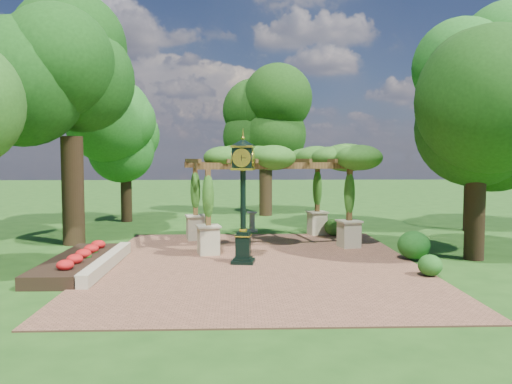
{
  "coord_description": "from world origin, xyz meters",
  "views": [
    {
      "loc": [
        -0.6,
        -14.59,
        3.4
      ],
      "look_at": [
        0.0,
        2.5,
        2.2
      ],
      "focal_mm": 35.0,
      "sensor_mm": 36.0,
      "label": 1
    }
  ],
  "objects": [
    {
      "name": "tree_west_near",
      "position": [
        -7.02,
        4.91,
        7.4
      ],
      "size": [
        4.7,
        4.7,
        10.82
      ],
      "color": "#352515",
      "rests_on": "ground"
    },
    {
      "name": "pergola",
      "position": [
        0.58,
        4.69,
        3.17
      ],
      "size": [
        6.84,
        5.1,
        3.87
      ],
      "rotation": [
        0.0,
        0.0,
        0.22
      ],
      "color": "#BEB58D",
      "rests_on": "brick_plaza"
    },
    {
      "name": "tree_east_far",
      "position": [
        10.14,
        7.83,
        7.4
      ],
      "size": [
        4.67,
        4.67,
        10.81
      ],
      "color": "black",
      "rests_on": "ground"
    },
    {
      "name": "pedestal_clock",
      "position": [
        -0.46,
        1.07,
        2.4
      ],
      "size": [
        0.9,
        0.9,
        4.01
      ],
      "rotation": [
        0.0,
        0.0,
        -0.15
      ],
      "color": "black",
      "rests_on": "brick_plaza"
    },
    {
      "name": "border_wall",
      "position": [
        -4.6,
        0.5,
        0.2
      ],
      "size": [
        0.35,
        5.0,
        0.4
      ],
      "primitive_type": "cube",
      "color": "#C6B793",
      "rests_on": "ground"
    },
    {
      "name": "tree_east_near",
      "position": [
        7.21,
        1.53,
        5.33
      ],
      "size": [
        4.15,
        4.15,
        7.76
      ],
      "color": "#302013",
      "rests_on": "ground"
    },
    {
      "name": "shrub_back",
      "position": [
        3.48,
        6.42,
        0.41
      ],
      "size": [
        1.09,
        1.09,
        0.74
      ],
      "primitive_type": "ellipsoid",
      "rotation": [
        0.0,
        0.0,
        0.42
      ],
      "color": "#265719",
      "rests_on": "brick_plaza"
    },
    {
      "name": "brick_plaza",
      "position": [
        0.0,
        1.0,
        0.02
      ],
      "size": [
        10.0,
        12.0,
        0.04
      ],
      "primitive_type": "cube",
      "color": "brown",
      "rests_on": "ground"
    },
    {
      "name": "tree_north",
      "position": [
        0.98,
        14.33,
        5.51
      ],
      "size": [
        4.57,
        4.57,
        8.04
      ],
      "color": "#352515",
      "rests_on": "ground"
    },
    {
      "name": "ground",
      "position": [
        0.0,
        0.0,
        0.0
      ],
      "size": [
        120.0,
        120.0,
        0.0
      ],
      "primitive_type": "plane",
      "color": "#1E4714",
      "rests_on": "ground"
    },
    {
      "name": "flower_bed",
      "position": [
        -5.5,
        0.5,
        0.18
      ],
      "size": [
        1.5,
        5.0,
        0.36
      ],
      "primitive_type": "cube",
      "color": "red",
      "rests_on": "ground"
    },
    {
      "name": "shrub_mid",
      "position": [
        5.16,
        1.45,
        0.51
      ],
      "size": [
        1.2,
        1.2,
        0.94
      ],
      "primitive_type": "ellipsoid",
      "rotation": [
        0.0,
        0.0,
        0.17
      ],
      "color": "#195016",
      "rests_on": "brick_plaza"
    },
    {
      "name": "shrub_front",
      "position": [
        4.81,
        -0.85,
        0.34
      ],
      "size": [
        0.69,
        0.69,
        0.61
      ],
      "primitive_type": "ellipsoid",
      "rotation": [
        0.0,
        0.0,
        -0.02
      ],
      "color": "#1E5518",
      "rests_on": "brick_plaza"
    },
    {
      "name": "sundial",
      "position": [
        0.01,
        7.97,
        0.39
      ],
      "size": [
        0.5,
        0.5,
        0.9
      ],
      "rotation": [
        0.0,
        0.0,
        0.01
      ],
      "color": "gray",
      "rests_on": "ground"
    },
    {
      "name": "tree_west_far",
      "position": [
        -6.51,
        11.78,
        4.33
      ],
      "size": [
        3.99,
        3.99,
        6.29
      ],
      "color": "black",
      "rests_on": "ground"
    }
  ]
}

